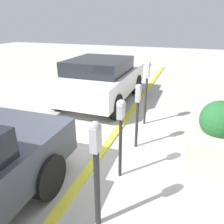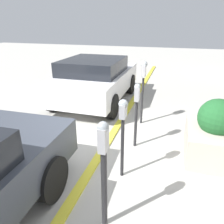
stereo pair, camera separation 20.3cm
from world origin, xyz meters
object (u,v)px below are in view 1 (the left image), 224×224
object	(u,v)px
parking_meter_middle	(138,105)
parking_meter_fourth	(147,78)
parking_meter_nearest	(96,163)
parked_car_middle	(101,79)
planter_box	(216,138)
parking_meter_second	(121,123)

from	to	relation	value
parking_meter_middle	parking_meter_fourth	world-z (taller)	parking_meter_fourth
parking_meter_nearest	parked_car_middle	size ratio (longest dim) A/B	0.39
parking_meter_nearest	parked_car_middle	bearing A→B (deg)	21.88
parking_meter_middle	parking_meter_nearest	bearing A→B (deg)	179.87
planter_box	parking_meter_nearest	bearing A→B (deg)	144.01
parking_meter_middle	planter_box	xyz separation A→B (m)	(0.04, -1.52, -0.47)
parking_meter_nearest	parking_meter_second	xyz separation A→B (m)	(1.03, 0.03, 0.06)
parking_meter_nearest	parking_meter_middle	bearing A→B (deg)	-0.13
parking_meter_second	parking_meter_fourth	distance (m)	2.21
planter_box	parked_car_middle	bearing A→B (deg)	54.24
parked_car_middle	parking_meter_fourth	bearing A→B (deg)	-126.05
parking_meter_middle	parked_car_middle	xyz separation A→B (m)	(2.43, 1.81, -0.18)
parking_meter_fourth	parking_meter_second	bearing A→B (deg)	-179.13
parking_meter_fourth	parked_car_middle	bearing A→B (deg)	54.10
planter_box	parked_car_middle	size ratio (longest dim) A/B	0.34
parking_meter_nearest	planter_box	world-z (taller)	parking_meter_nearest
parking_meter_middle	planter_box	world-z (taller)	parking_meter_middle
parking_meter_fourth	parking_meter_middle	bearing A→B (deg)	-176.92
planter_box	parked_car_middle	distance (m)	4.11
parking_meter_fourth	parked_car_middle	world-z (taller)	parking_meter_fourth
planter_box	parking_meter_second	bearing A→B (deg)	124.66
parking_meter_fourth	planter_box	bearing A→B (deg)	-125.60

